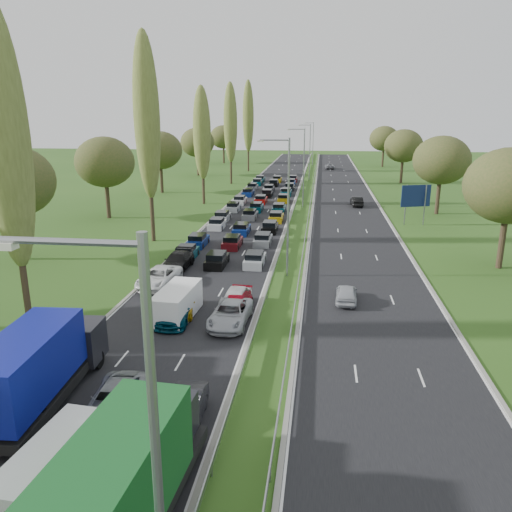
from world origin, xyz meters
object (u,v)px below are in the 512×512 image
(near_car_3, at_px, (178,261))
(white_van_rear, at_px, (178,302))
(direction_sign, at_px, (416,198))
(near_car_2, at_px, (159,277))
(blue_lorry, at_px, (39,366))
(white_van_front, at_px, (59,467))

(near_car_3, bearing_deg, white_van_rear, -71.91)
(near_car_3, bearing_deg, direction_sign, 44.37)
(near_car_2, height_order, near_car_3, near_car_3)
(direction_sign, bearing_deg, near_car_2, -132.26)
(direction_sign, bearing_deg, blue_lorry, -119.04)
(near_car_2, height_order, white_van_front, white_van_front)
(near_car_2, height_order, direction_sign, direction_sign)
(white_van_front, relative_size, direction_sign, 1.04)
(blue_lorry, xyz_separation_m, white_van_front, (3.90, -5.57, -0.97))
(blue_lorry, bearing_deg, direction_sign, 57.18)
(white_van_rear, bearing_deg, white_van_front, -85.48)
(near_car_2, distance_m, direction_sign, 37.74)
(near_car_2, relative_size, white_van_front, 1.01)
(white_van_rear, bearing_deg, near_car_3, 109.64)
(white_van_rear, xyz_separation_m, direction_sign, (21.86, 34.07, 2.46))
(near_car_3, height_order, blue_lorry, blue_lorry)
(white_van_front, bearing_deg, near_car_2, 104.12)
(near_car_2, xyz_separation_m, blue_lorry, (-0.09, -17.88, 1.30))
(near_car_3, distance_m, direction_sign, 34.20)
(near_car_2, xyz_separation_m, near_car_3, (0.23, 4.78, 0.01))
(near_car_3, distance_m, white_van_front, 28.46)
(direction_sign, bearing_deg, near_car_3, -137.39)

